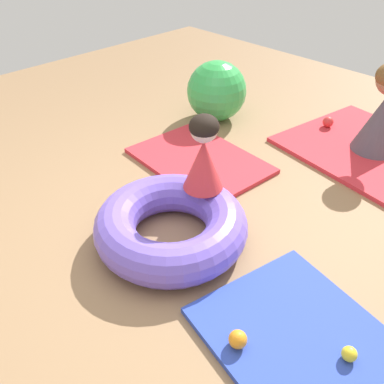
{
  "coord_description": "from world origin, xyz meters",
  "views": [
    {
      "loc": [
        1.62,
        -1.43,
        2.0
      ],
      "look_at": [
        -0.04,
        0.19,
        0.32
      ],
      "focal_mm": 39.35,
      "sensor_mm": 36.0,
      "label": 1
    }
  ],
  "objects_px": {
    "play_ball_yellow": "(349,354)",
    "play_ball_red": "(328,122)",
    "play_ball_orange": "(238,339)",
    "inflatable_cushion": "(171,225)",
    "child_in_red": "(204,154)",
    "exercise_ball_large": "(217,91)",
    "adult_seated": "(384,110)"
  },
  "relations": [
    {
      "from": "play_ball_red",
      "to": "play_ball_orange",
      "type": "bearing_deg",
      "value": -68.56
    },
    {
      "from": "inflatable_cushion",
      "to": "exercise_ball_large",
      "type": "relative_size",
      "value": 1.7
    },
    {
      "from": "adult_seated",
      "to": "play_ball_yellow",
      "type": "height_order",
      "value": "adult_seated"
    },
    {
      "from": "child_in_red",
      "to": "play_ball_yellow",
      "type": "distance_m",
      "value": 1.47
    },
    {
      "from": "play_ball_yellow",
      "to": "exercise_ball_large",
      "type": "height_order",
      "value": "exercise_ball_large"
    },
    {
      "from": "inflatable_cushion",
      "to": "play_ball_orange",
      "type": "xyz_separation_m",
      "value": [
        0.88,
        -0.32,
        -0.05
      ]
    },
    {
      "from": "adult_seated",
      "to": "play_ball_orange",
      "type": "height_order",
      "value": "adult_seated"
    },
    {
      "from": "inflatable_cushion",
      "to": "play_ball_red",
      "type": "relative_size",
      "value": 9.78
    },
    {
      "from": "play_ball_yellow",
      "to": "exercise_ball_large",
      "type": "bearing_deg",
      "value": 146.48
    },
    {
      "from": "adult_seated",
      "to": "play_ball_red",
      "type": "xyz_separation_m",
      "value": [
        -0.54,
        0.09,
        -0.34
      ]
    },
    {
      "from": "play_ball_yellow",
      "to": "exercise_ball_large",
      "type": "relative_size",
      "value": 0.13
    },
    {
      "from": "inflatable_cushion",
      "to": "exercise_ball_large",
      "type": "distance_m",
      "value": 1.98
    },
    {
      "from": "child_in_red",
      "to": "adult_seated",
      "type": "bearing_deg",
      "value": -11.06
    },
    {
      "from": "inflatable_cushion",
      "to": "adult_seated",
      "type": "distance_m",
      "value": 2.2
    },
    {
      "from": "inflatable_cushion",
      "to": "play_ball_red",
      "type": "distance_m",
      "value": 2.24
    },
    {
      "from": "child_in_red",
      "to": "play_ball_red",
      "type": "bearing_deg",
      "value": 5.49
    },
    {
      "from": "adult_seated",
      "to": "play_ball_red",
      "type": "distance_m",
      "value": 0.64
    },
    {
      "from": "child_in_red",
      "to": "exercise_ball_large",
      "type": "xyz_separation_m",
      "value": [
        -1.08,
        1.3,
        -0.25
      ]
    },
    {
      "from": "play_ball_red",
      "to": "exercise_ball_large",
      "type": "xyz_separation_m",
      "value": [
        -0.98,
        -0.61,
        0.21
      ]
    },
    {
      "from": "inflatable_cushion",
      "to": "child_in_red",
      "type": "relative_size",
      "value": 1.89
    },
    {
      "from": "inflatable_cushion",
      "to": "adult_seated",
      "type": "bearing_deg",
      "value": 79.27
    },
    {
      "from": "adult_seated",
      "to": "child_in_red",
      "type": "bearing_deg",
      "value": 73.76
    },
    {
      "from": "exercise_ball_large",
      "to": "play_ball_yellow",
      "type": "bearing_deg",
      "value": -33.52
    },
    {
      "from": "inflatable_cushion",
      "to": "adult_seated",
      "type": "xyz_separation_m",
      "value": [
        0.41,
        2.15,
        0.29
      ]
    },
    {
      "from": "inflatable_cushion",
      "to": "exercise_ball_large",
      "type": "xyz_separation_m",
      "value": [
        -1.1,
        1.63,
        0.16
      ]
    },
    {
      "from": "child_in_red",
      "to": "play_ball_red",
      "type": "relative_size",
      "value": 5.17
    },
    {
      "from": "child_in_red",
      "to": "adult_seated",
      "type": "distance_m",
      "value": 1.86
    },
    {
      "from": "play_ball_orange",
      "to": "play_ball_yellow",
      "type": "distance_m",
      "value": 0.57
    },
    {
      "from": "inflatable_cushion",
      "to": "play_ball_red",
      "type": "bearing_deg",
      "value": 93.29
    },
    {
      "from": "play_ball_yellow",
      "to": "play_ball_red",
      "type": "distance_m",
      "value": 2.65
    },
    {
      "from": "play_ball_yellow",
      "to": "play_ball_red",
      "type": "relative_size",
      "value": 0.75
    },
    {
      "from": "play_ball_orange",
      "to": "play_ball_yellow",
      "type": "relative_size",
      "value": 1.24
    }
  ]
}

